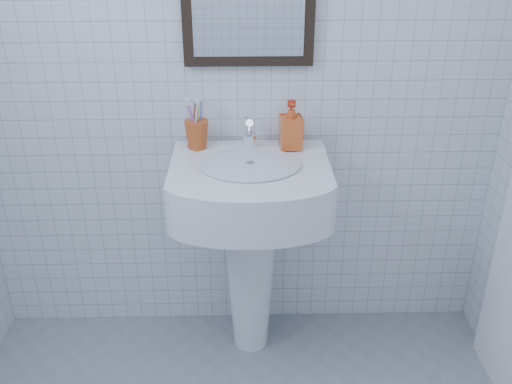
{
  "coord_description": "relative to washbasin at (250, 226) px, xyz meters",
  "views": [
    {
      "loc": [
        0.02,
        -1.03,
        1.8
      ],
      "look_at": [
        0.07,
        0.86,
        0.85
      ],
      "focal_mm": 40.0,
      "sensor_mm": 36.0,
      "label": 1
    }
  ],
  "objects": [
    {
      "name": "soap_dispenser",
      "position": [
        0.17,
        0.11,
        0.4
      ],
      "size": [
        0.09,
        0.1,
        0.19
      ],
      "primitive_type": "imported",
      "rotation": [
        0.0,
        0.0,
        0.08
      ],
      "color": "#BC3D12",
      "rests_on": "washbasin"
    },
    {
      "name": "faucet",
      "position": [
        -0.0,
        0.11,
        0.35
      ],
      "size": [
        0.06,
        0.12,
        0.14
      ],
      "color": "white",
      "rests_on": "washbasin"
    },
    {
      "name": "wall_back",
      "position": [
        -0.05,
        0.21,
        0.62
      ],
      "size": [
        2.2,
        0.02,
        2.5
      ],
      "primitive_type": "cube",
      "color": "white",
      "rests_on": "ground"
    },
    {
      "name": "washbasin",
      "position": [
        0.0,
        0.0,
        0.0
      ],
      "size": [
        0.61,
        0.44,
        0.93
      ],
      "color": "white",
      "rests_on": "ground"
    },
    {
      "name": "toothbrush_cup",
      "position": [
        -0.21,
        0.12,
        0.36
      ],
      "size": [
        0.11,
        0.11,
        0.11
      ],
      "primitive_type": null,
      "rotation": [
        0.0,
        0.0,
        0.19
      ],
      "color": "#BB4D1D",
      "rests_on": "washbasin"
    }
  ]
}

